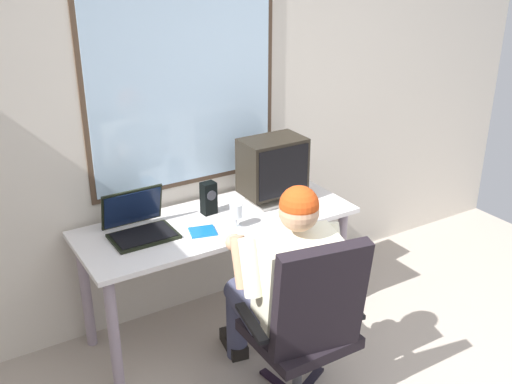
% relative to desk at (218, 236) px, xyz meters
% --- Properties ---
extents(wall_rear, '(4.96, 0.08, 2.61)m').
position_rel_desk_xyz_m(wall_rear, '(0.27, 0.37, 0.69)').
color(wall_rear, beige).
rests_on(wall_rear, ground).
extents(desk, '(1.61, 0.62, 0.74)m').
position_rel_desk_xyz_m(desk, '(0.00, 0.00, 0.00)').
color(desk, gray).
rests_on(desk, ground).
extents(office_chair, '(0.60, 0.58, 1.03)m').
position_rel_desk_xyz_m(office_chair, '(0.01, -0.89, -0.06)').
color(office_chair, black).
rests_on(office_chair, ground).
extents(person_seated, '(0.58, 0.80, 1.21)m').
position_rel_desk_xyz_m(person_seated, '(0.05, -0.63, -0.00)').
color(person_seated, '#3F415B').
rests_on(person_seated, ground).
extents(crt_monitor, '(0.38, 0.25, 0.40)m').
position_rel_desk_xyz_m(crt_monitor, '(0.41, 0.05, 0.34)').
color(crt_monitor, beige).
rests_on(crt_monitor, desk).
extents(laptop, '(0.35, 0.30, 0.24)m').
position_rel_desk_xyz_m(laptop, '(-0.45, 0.08, 0.17)').
color(laptop, black).
rests_on(laptop, desk).
extents(wine_glass, '(0.07, 0.07, 0.14)m').
position_rel_desk_xyz_m(wine_glass, '(0.05, -0.14, 0.20)').
color(wine_glass, silver).
rests_on(wine_glass, desk).
extents(desk_speaker, '(0.09, 0.08, 0.19)m').
position_rel_desk_xyz_m(desk_speaker, '(-0.00, 0.10, 0.21)').
color(desk_speaker, black).
rests_on(desk_speaker, desk).
extents(cd_case, '(0.17, 0.16, 0.01)m').
position_rel_desk_xyz_m(cd_case, '(-0.14, -0.10, 0.11)').
color(cd_case, blue).
rests_on(cd_case, desk).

